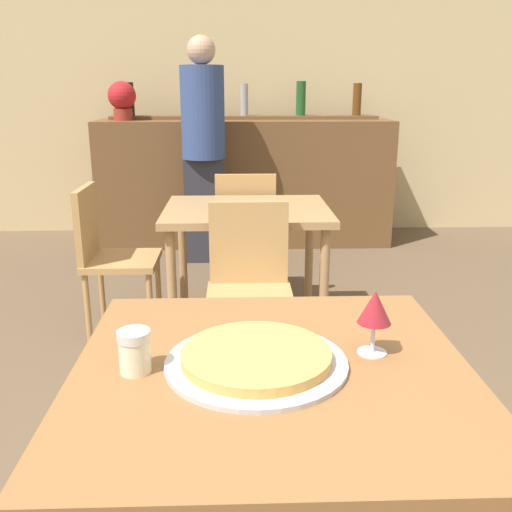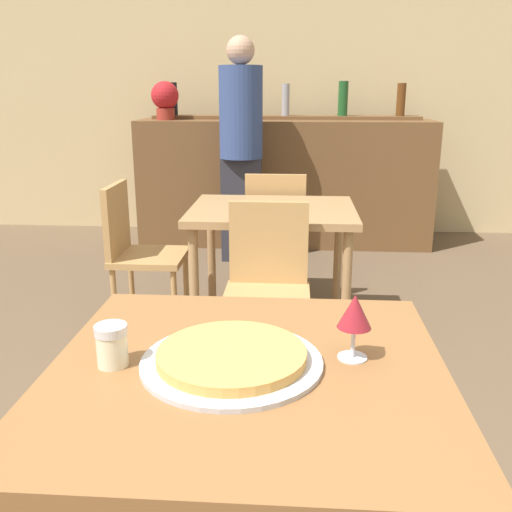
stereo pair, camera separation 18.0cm
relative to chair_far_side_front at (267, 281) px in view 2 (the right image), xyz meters
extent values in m
cube|color=#D1B784|center=(0.02, 3.10, 0.89)|extent=(8.00, 0.05, 2.80)
cube|color=brown|center=(0.02, -1.37, 0.25)|extent=(0.91, 0.89, 0.04)
cylinder|color=brown|center=(-0.37, -0.98, -0.14)|extent=(0.05, 0.05, 0.74)
cylinder|color=brown|center=(0.42, -0.98, -0.14)|extent=(0.05, 0.05, 0.74)
cube|color=#A87F51|center=(0.00, 0.54, 0.22)|extent=(0.91, 0.74, 0.04)
cylinder|color=#A87F51|center=(-0.39, 0.23, -0.15)|extent=(0.05, 0.05, 0.71)
cylinder|color=#A87F51|center=(0.39, 0.23, -0.15)|extent=(0.05, 0.05, 0.71)
cylinder|color=#A87F51|center=(-0.39, 0.85, -0.15)|extent=(0.05, 0.05, 0.71)
cylinder|color=#A87F51|center=(0.39, 0.85, -0.15)|extent=(0.05, 0.05, 0.71)
cube|color=brown|center=(0.02, 2.60, 0.05)|extent=(2.60, 0.56, 1.11)
cube|color=brown|center=(0.02, 2.74, 0.61)|extent=(2.39, 0.24, 0.03)
cylinder|color=black|center=(-1.00, 2.74, 0.77)|extent=(0.07, 0.07, 0.29)
cylinder|color=#5B3314|center=(-0.49, 2.74, 0.75)|extent=(0.07, 0.07, 0.24)
cylinder|color=#9999A3|center=(0.02, 2.74, 0.77)|extent=(0.07, 0.07, 0.28)
cylinder|color=#1E5123|center=(0.53, 2.74, 0.78)|extent=(0.09, 0.09, 0.30)
cylinder|color=#5B3314|center=(1.04, 2.74, 0.77)|extent=(0.08, 0.08, 0.28)
cube|color=tan|center=(0.00, -0.08, -0.06)|extent=(0.40, 0.40, 0.04)
cube|color=tan|center=(0.00, 0.11, 0.16)|extent=(0.38, 0.04, 0.40)
cylinder|color=tan|center=(-0.17, -0.25, -0.29)|extent=(0.03, 0.03, 0.43)
cylinder|color=tan|center=(0.17, -0.25, -0.29)|extent=(0.03, 0.03, 0.43)
cylinder|color=tan|center=(-0.17, 0.09, -0.29)|extent=(0.03, 0.03, 0.43)
cylinder|color=tan|center=(0.17, 0.09, -0.29)|extent=(0.03, 0.03, 0.43)
cube|color=tan|center=(0.00, 1.16, -0.06)|extent=(0.40, 0.40, 0.04)
cube|color=tan|center=(0.00, 0.98, 0.16)|extent=(0.38, 0.04, 0.40)
cylinder|color=tan|center=(0.17, 1.33, -0.29)|extent=(0.03, 0.03, 0.43)
cylinder|color=tan|center=(-0.17, 1.33, -0.29)|extent=(0.03, 0.03, 0.43)
cylinder|color=tan|center=(0.17, 0.99, -0.29)|extent=(0.03, 0.03, 0.43)
cylinder|color=tan|center=(-0.17, 0.99, -0.29)|extent=(0.03, 0.03, 0.43)
cube|color=tan|center=(-0.70, 0.54, -0.06)|extent=(0.40, 0.40, 0.04)
cube|color=tan|center=(-0.89, 0.54, 0.16)|extent=(0.04, 0.38, 0.40)
cylinder|color=tan|center=(-0.53, 0.37, -0.29)|extent=(0.03, 0.03, 0.43)
cylinder|color=tan|center=(-0.53, 0.71, -0.29)|extent=(0.03, 0.03, 0.43)
cylinder|color=tan|center=(-0.87, 0.37, -0.29)|extent=(0.03, 0.03, 0.43)
cylinder|color=tan|center=(-0.87, 0.71, -0.29)|extent=(0.03, 0.03, 0.43)
cylinder|color=#B7B7BC|center=(-0.02, -1.36, 0.27)|extent=(0.42, 0.42, 0.01)
cylinder|color=gold|center=(-0.02, -1.36, 0.29)|extent=(0.34, 0.34, 0.02)
cylinder|color=beige|center=(-0.29, -1.38, 0.30)|extent=(0.07, 0.07, 0.08)
cylinder|color=silver|center=(-0.29, -1.38, 0.35)|extent=(0.07, 0.07, 0.02)
cube|color=#2D2D38|center=(-0.31, 2.02, -0.09)|extent=(0.32, 0.18, 0.84)
cylinder|color=#33477F|center=(-0.31, 2.02, 0.68)|extent=(0.34, 0.34, 0.70)
sphere|color=tan|center=(-0.31, 2.02, 1.14)|extent=(0.22, 0.22, 0.22)
cylinder|color=silver|center=(0.26, -1.31, 0.27)|extent=(0.07, 0.07, 0.00)
cylinder|color=silver|center=(0.26, -1.31, 0.31)|extent=(0.01, 0.01, 0.07)
cone|color=maroon|center=(0.26, -1.31, 0.39)|extent=(0.08, 0.08, 0.08)
cylinder|color=maroon|center=(-1.03, 2.55, 0.65)|extent=(0.16, 0.16, 0.10)
sphere|color=red|center=(-1.03, 2.55, 0.81)|extent=(0.24, 0.24, 0.24)
camera|label=1|loc=(-0.06, -2.55, 0.88)|focal=40.00mm
camera|label=2|loc=(0.12, -2.54, 0.88)|focal=40.00mm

